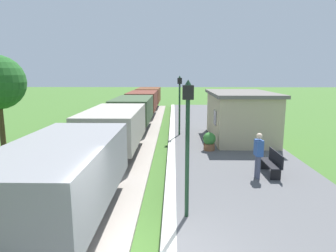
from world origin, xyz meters
name	(u,v)px	position (x,y,z in m)	size (l,w,h in m)	color
freight_train	(133,112)	(-2.40, 14.88, 1.40)	(2.50, 32.60, 2.12)	gray
station_hut	(240,115)	(4.40, 11.49, 1.65)	(3.50, 5.80, 2.78)	tan
bench_near_hut	(272,163)	(4.30, 5.28, 0.72)	(0.42, 1.50, 0.91)	black
person_waiting	(258,154)	(3.62, 4.87, 1.18)	(0.27, 0.40, 1.71)	#474C66
potted_planter	(209,141)	(2.30, 8.79, 0.72)	(0.64, 0.64, 0.92)	brown
lamp_post_near	(188,124)	(0.86, 1.89, 2.80)	(0.28, 0.28, 3.70)	#193823
lamp_post_far	(180,94)	(0.86, 12.43, 2.80)	(0.28, 0.28, 3.70)	#193823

